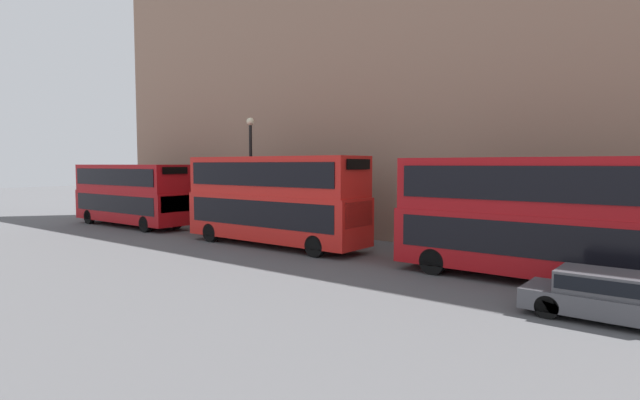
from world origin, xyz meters
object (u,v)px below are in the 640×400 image
object	(u,v)px
bus_leading	(547,215)
bus_third_in_queue	(130,192)
bus_second_in_queue	(274,197)
car_dark_sedan	(609,295)
pedestrian	(173,212)

from	to	relation	value
bus_leading	bus_third_in_queue	bearing A→B (deg)	90.00
bus_second_in_queue	bus_third_in_queue	world-z (taller)	bus_second_in_queue
bus_second_in_queue	bus_third_in_queue	bearing A→B (deg)	90.00
bus_second_in_queue	bus_third_in_queue	size ratio (longest dim) A/B	1.03
bus_leading	bus_third_in_queue	world-z (taller)	bus_leading
bus_third_in_queue	car_dark_sedan	world-z (taller)	bus_third_in_queue
bus_third_in_queue	bus_leading	bearing A→B (deg)	-90.00
bus_second_in_queue	bus_third_in_queue	xyz separation A→B (m)	(-0.00, 13.25, -0.21)
bus_leading	bus_second_in_queue	world-z (taller)	bus_second_in_queue
car_dark_sedan	bus_leading	bearing A→B (deg)	35.53
bus_second_in_queue	pedestrian	bearing A→B (deg)	76.85
car_dark_sedan	pedestrian	world-z (taller)	pedestrian
car_dark_sedan	bus_second_in_queue	bearing A→B (deg)	77.60
bus_second_in_queue	car_dark_sedan	distance (m)	15.93
car_dark_sedan	pedestrian	distance (m)	28.85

